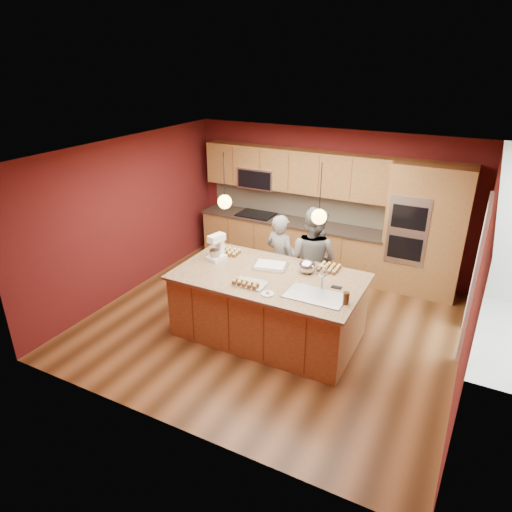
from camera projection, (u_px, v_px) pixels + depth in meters
The scene contains 24 objects.
floor at pixel (271, 323), 7.25m from camera, with size 5.50×5.50×0.00m, color #452711.
ceiling at pixel (274, 153), 6.15m from camera, with size 5.50×5.50×0.00m, color silver.
wall_back at pixel (329, 200), 8.73m from camera, with size 5.50×5.50×0.00m, color #541515.
wall_front at pixel (168, 328), 4.67m from camera, with size 5.50×5.50×0.00m, color #541515.
wall_left at pixel (129, 217), 7.85m from camera, with size 5.00×5.00×0.00m, color #541515.
wall_right at pixel (477, 285), 5.55m from camera, with size 5.00×5.00×0.00m, color #541515.
cabinet_run at pixel (290, 217), 8.96m from camera, with size 3.74×0.64×2.30m.
oven_column at pixel (425, 231), 7.79m from camera, with size 1.30×0.62×2.30m.
doorway_trim at pixel (474, 280), 6.33m from camera, with size 0.08×1.11×2.20m, color silver, non-canonical shape.
pendant_left at pixel (225, 202), 6.46m from camera, with size 0.20×0.20×0.80m.
pendant_right at pixel (319, 216), 5.87m from camera, with size 0.20×0.20×0.80m.
island at pixel (269, 305), 6.76m from camera, with size 2.71×1.51×1.38m.
person_left at pixel (280, 260), 7.59m from camera, with size 0.57×0.38×1.57m, color black.
person_right at pixel (312, 260), 7.32m from camera, with size 0.86×0.67×1.78m, color gray.
stand_mixer at pixel (217, 249), 7.02m from camera, with size 0.27×0.33×0.40m.
sheet_cake at pixel (270, 266), 6.82m from camera, with size 0.57×0.47×0.05m.
cooling_rack at pixel (250, 283), 6.32m from camera, with size 0.44×0.31×0.02m, color silver.
mixing_bowl at pixel (307, 266), 6.62m from camera, with size 0.25×0.25×0.21m, color #B7BBC0.
plate at pixel (268, 294), 6.05m from camera, with size 0.17×0.17×0.01m, color silver.
tumbler at pixel (346, 298), 5.80m from camera, with size 0.08×0.08×0.16m, color #3C2210.
phone at pixel (336, 287), 6.23m from camera, with size 0.14×0.08×0.01m, color black.
cupcakes_left at pixel (229, 251), 7.27m from camera, with size 0.35×0.26×0.08m, color #D5B258, non-canonical shape.
cupcakes_rack at pixel (245, 283), 6.24m from camera, with size 0.40×0.16×0.07m, color #D5B258, non-canonical shape.
cupcakes_right at pixel (329, 268), 6.73m from camera, with size 0.32×0.32×0.07m, color #D5B258, non-canonical shape.
Camera 1 is at (2.62, -5.61, 3.92)m, focal length 32.00 mm.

